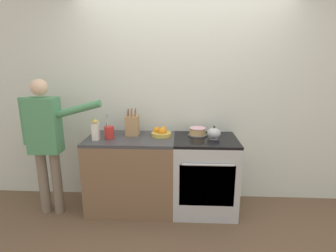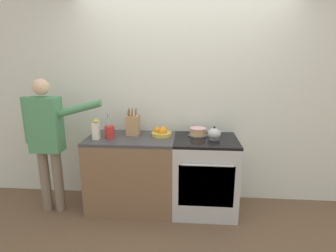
# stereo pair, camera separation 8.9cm
# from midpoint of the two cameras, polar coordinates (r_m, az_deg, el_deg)

# --- Properties ---
(ground_plane) EXTENTS (16.00, 16.00, 0.00)m
(ground_plane) POSITION_cam_midpoint_polar(r_m,az_deg,el_deg) (3.11, 3.90, -20.27)
(ground_plane) COLOR brown
(wall_back) EXTENTS (8.00, 0.04, 2.60)m
(wall_back) POSITION_cam_midpoint_polar(r_m,az_deg,el_deg) (3.25, 4.44, 5.96)
(wall_back) COLOR silver
(wall_back) RESTS_ON ground_plane
(counter_cabinet) EXTENTS (1.01, 0.62, 0.89)m
(counter_cabinet) POSITION_cam_midpoint_polar(r_m,az_deg,el_deg) (3.23, -7.04, -10.00)
(counter_cabinet) COLOR brown
(counter_cabinet) RESTS_ON ground_plane
(stove_range) EXTENTS (0.72, 0.66, 0.89)m
(stove_range) POSITION_cam_midpoint_polar(r_m,az_deg,el_deg) (3.18, 8.77, -10.49)
(stove_range) COLOR #B7BABF
(stove_range) RESTS_ON ground_plane
(layer_cake) EXTENTS (0.23, 0.23, 0.09)m
(layer_cake) POSITION_cam_midpoint_polar(r_m,az_deg,el_deg) (3.13, 7.37, -1.31)
(layer_cake) COLOR #4C4C51
(layer_cake) RESTS_ON stove_range
(tea_kettle) EXTENTS (0.18, 0.15, 0.15)m
(tea_kettle) POSITION_cam_midpoint_polar(r_m,az_deg,el_deg) (3.01, 10.87, -1.69)
(tea_kettle) COLOR #B7BABF
(tea_kettle) RESTS_ON stove_range
(knife_block) EXTENTS (0.15, 0.14, 0.33)m
(knife_block) POSITION_cam_midpoint_polar(r_m,az_deg,el_deg) (3.14, -6.87, 0.20)
(knife_block) COLOR tan
(knife_block) RESTS_ON counter_cabinet
(utensil_crock) EXTENTS (0.11, 0.11, 0.30)m
(utensil_crock) POSITION_cam_midpoint_polar(r_m,az_deg,el_deg) (3.07, -11.78, -1.22)
(utensil_crock) COLOR red
(utensil_crock) RESTS_ON counter_cabinet
(fruit_bowl) EXTENTS (0.24, 0.24, 0.10)m
(fruit_bowl) POSITION_cam_midpoint_polar(r_m,az_deg,el_deg) (3.10, -0.54, -1.39)
(fruit_bowl) COLOR gold
(fruit_bowl) RESTS_ON counter_cabinet
(milk_carton) EXTENTS (0.07, 0.07, 0.25)m
(milk_carton) POSITION_cam_midpoint_polar(r_m,az_deg,el_deg) (3.03, -14.61, -0.70)
(milk_carton) COLOR white
(milk_carton) RESTS_ON counter_cabinet
(person_baker) EXTENTS (0.91, 0.20, 1.57)m
(person_baker) POSITION_cam_midpoint_polar(r_m,az_deg,el_deg) (3.23, -24.08, -1.92)
(person_baker) COLOR #7A6B5B
(person_baker) RESTS_ON ground_plane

